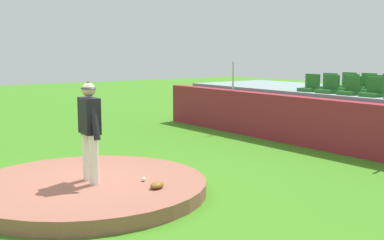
# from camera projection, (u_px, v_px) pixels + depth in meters

# --- Properties ---
(ground_plane) EXTENTS (60.00, 60.00, 0.00)m
(ground_plane) POSITION_uv_depth(u_px,v_px,m) (88.00, 194.00, 8.69)
(ground_plane) COLOR #3C7F1B
(pitchers_mound) EXTENTS (4.25, 4.25, 0.24)m
(pitchers_mound) POSITION_uv_depth(u_px,v_px,m) (88.00, 187.00, 8.67)
(pitchers_mound) COLOR #995B49
(pitchers_mound) RESTS_ON ground_plane
(pitcher) EXTENTS (0.80, 0.31, 1.78)m
(pitcher) POSITION_uv_depth(u_px,v_px,m) (90.00, 124.00, 8.44)
(pitcher) COLOR white
(pitcher) RESTS_ON pitchers_mound
(baseball) EXTENTS (0.07, 0.07, 0.07)m
(baseball) POSITION_uv_depth(u_px,v_px,m) (144.00, 179.00, 8.61)
(baseball) COLOR white
(baseball) RESTS_ON pitchers_mound
(fielding_glove) EXTENTS (0.32, 0.36, 0.11)m
(fielding_glove) POSITION_uv_depth(u_px,v_px,m) (157.00, 185.00, 8.17)
(fielding_glove) COLOR brown
(fielding_glove) RESTS_ON pitchers_mound
(brick_barrier) EXTENTS (13.40, 0.40, 1.32)m
(brick_barrier) POSITION_uv_depth(u_px,v_px,m) (326.00, 125.00, 12.52)
(brick_barrier) COLOR maroon
(brick_barrier) RESTS_ON ground_plane
(fence_post_left) EXTENTS (0.06, 0.06, 0.90)m
(fence_post_left) POSITION_uv_depth(u_px,v_px,m) (233.00, 76.00, 15.26)
(fence_post_left) COLOR silver
(fence_post_left) RESTS_ON brick_barrier
(bleacher_platform) EXTENTS (12.72, 3.48, 1.38)m
(bleacher_platform) POSITION_uv_depth(u_px,v_px,m) (375.00, 117.00, 13.80)
(bleacher_platform) COLOR gray
(bleacher_platform) RESTS_ON ground_plane
(stadium_chair_0) EXTENTS (0.48, 0.44, 0.50)m
(stadium_chair_0) POSITION_uv_depth(u_px,v_px,m) (310.00, 86.00, 14.08)
(stadium_chair_0) COLOR #256524
(stadium_chair_0) RESTS_ON bleacher_platform
(stadium_chair_1) EXTENTS (0.48, 0.44, 0.50)m
(stadium_chair_1) POSITION_uv_depth(u_px,v_px,m) (329.00, 87.00, 13.49)
(stadium_chair_1) COLOR #256524
(stadium_chair_1) RESTS_ON bleacher_platform
(stadium_chair_2) EXTENTS (0.48, 0.44, 0.50)m
(stadium_chair_2) POSITION_uv_depth(u_px,v_px,m) (350.00, 89.00, 12.95)
(stadium_chair_2) COLOR #256524
(stadium_chair_2) RESTS_ON bleacher_platform
(stadium_chair_3) EXTENTS (0.48, 0.44, 0.50)m
(stadium_chair_3) POSITION_uv_depth(u_px,v_px,m) (374.00, 90.00, 12.43)
(stadium_chair_3) COLOR #256524
(stadium_chair_3) RESTS_ON bleacher_platform
(stadium_chair_5) EXTENTS (0.48, 0.44, 0.50)m
(stadium_chair_5) POSITION_uv_depth(u_px,v_px,m) (328.00, 85.00, 14.61)
(stadium_chair_5) COLOR #256524
(stadium_chair_5) RESTS_ON bleacher_platform
(stadium_chair_6) EXTENTS (0.48, 0.44, 0.50)m
(stadium_chair_6) POSITION_uv_depth(u_px,v_px,m) (349.00, 86.00, 14.04)
(stadium_chair_6) COLOR #256524
(stadium_chair_6) RESTS_ON bleacher_platform
(stadium_chair_7) EXTENTS (0.48, 0.44, 0.50)m
(stadium_chair_7) POSITION_uv_depth(u_px,v_px,m) (371.00, 87.00, 13.49)
(stadium_chair_7) COLOR #256524
(stadium_chair_7) RESTS_ON bleacher_platform
(stadium_chair_10) EXTENTS (0.48, 0.44, 0.50)m
(stadium_chair_10) POSITION_uv_depth(u_px,v_px,m) (347.00, 83.00, 15.15)
(stadium_chair_10) COLOR #256524
(stadium_chair_10) RESTS_ON bleacher_platform
(stadium_chair_11) EXTENTS (0.48, 0.44, 0.50)m
(stadium_chair_11) POSITION_uv_depth(u_px,v_px,m) (367.00, 85.00, 14.61)
(stadium_chair_11) COLOR #256524
(stadium_chair_11) RESTS_ON bleacher_platform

